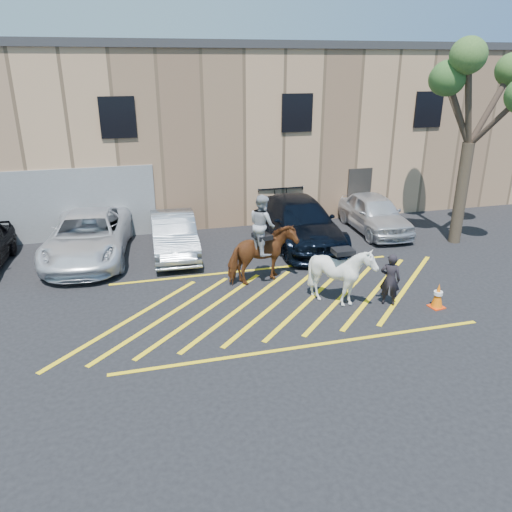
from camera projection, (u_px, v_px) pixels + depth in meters
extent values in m
plane|color=black|center=(275.00, 298.00, 14.73)|extent=(90.00, 90.00, 0.00)
imported|color=silver|center=(88.00, 236.00, 17.50)|extent=(3.25, 5.98, 1.59)
imported|color=gray|center=(174.00, 234.00, 17.93)|extent=(1.69, 4.43, 1.44)
imported|color=black|center=(299.00, 222.00, 18.95)|extent=(2.47, 5.83, 1.68)
imported|color=silver|center=(374.00, 213.00, 20.35)|extent=(2.00, 4.53, 1.51)
imported|color=black|center=(390.00, 279.00, 14.07)|extent=(0.67, 0.62, 1.54)
cube|color=tan|center=(204.00, 128.00, 24.27)|extent=(32.00, 10.00, 7.00)
cube|color=#2D2D30|center=(201.00, 47.00, 22.95)|extent=(32.20, 10.20, 0.30)
cube|color=black|center=(118.00, 117.00, 18.37)|extent=(1.30, 0.08, 1.50)
cube|color=black|center=(297.00, 113.00, 20.06)|extent=(1.30, 0.08, 1.50)
cube|color=black|center=(429.00, 110.00, 21.50)|extent=(1.30, 0.08, 1.50)
cube|color=#38332D|center=(359.00, 193.00, 22.05)|extent=(1.10, 0.08, 2.20)
cube|color=yellow|center=(129.00, 320.00, 13.45)|extent=(4.20, 4.20, 0.01)
cube|color=yellow|center=(168.00, 315.00, 13.70)|extent=(4.20, 4.20, 0.01)
cube|color=yellow|center=(206.00, 311.00, 13.95)|extent=(4.20, 4.20, 0.01)
cube|color=yellow|center=(243.00, 306.00, 14.21)|extent=(4.20, 4.20, 0.01)
cube|color=yellow|center=(278.00, 302.00, 14.46)|extent=(4.20, 4.20, 0.01)
cube|color=yellow|center=(312.00, 298.00, 14.71)|extent=(4.20, 4.20, 0.01)
cube|color=yellow|center=(344.00, 294.00, 14.96)|extent=(4.20, 4.20, 0.01)
cube|color=yellow|center=(376.00, 290.00, 15.22)|extent=(4.20, 4.20, 0.01)
cube|color=yellow|center=(407.00, 286.00, 15.47)|extent=(4.20, 4.20, 0.01)
cube|color=yellow|center=(256.00, 270.00, 16.71)|extent=(9.50, 0.12, 0.01)
cube|color=yellow|center=(308.00, 346.00, 12.21)|extent=(9.50, 0.12, 0.01)
imported|color=brown|center=(262.00, 255.00, 15.46)|extent=(2.31, 1.45, 1.81)
imported|color=#9A9BA4|center=(262.00, 225.00, 15.10)|extent=(0.89, 1.03, 1.84)
cube|color=black|center=(262.00, 236.00, 15.23)|extent=(0.58, 0.65, 0.14)
imported|color=white|center=(341.00, 275.00, 14.05)|extent=(1.46, 1.64, 1.81)
cube|color=black|center=(343.00, 251.00, 13.80)|extent=(0.56, 0.46, 0.14)
cube|color=#FC380A|center=(436.00, 307.00, 14.15)|extent=(0.43, 0.43, 0.03)
cone|color=orange|center=(438.00, 295.00, 14.02)|extent=(0.32, 0.32, 0.70)
cylinder|color=silver|center=(438.00, 293.00, 14.00)|extent=(0.25, 0.25, 0.10)
cylinder|color=#483E2C|center=(461.00, 194.00, 18.67)|extent=(0.44, 0.44, 3.80)
cylinder|color=#433529|center=(490.00, 108.00, 17.87)|extent=(1.76, 0.51, 2.68)
cylinder|color=#423628|center=(456.00, 112.00, 18.37)|extent=(0.33, 1.88, 2.34)
cylinder|color=#443429|center=(459.00, 113.00, 17.45)|extent=(1.40, 0.20, 2.39)
cylinder|color=#413227|center=(495.00, 122.00, 17.12)|extent=(0.78, 1.62, 1.96)
cylinder|color=#4D3F2F|center=(468.00, 103.00, 17.11)|extent=(1.16, 0.77, 3.11)
sphere|color=#49692D|center=(445.00, 79.00, 18.73)|extent=(1.20, 1.20, 1.20)
sphere|color=#3A6029|center=(448.00, 78.00, 16.89)|extent=(1.20, 1.20, 1.20)
sphere|color=#4A7030|center=(468.00, 55.00, 16.21)|extent=(1.20, 1.20, 1.20)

